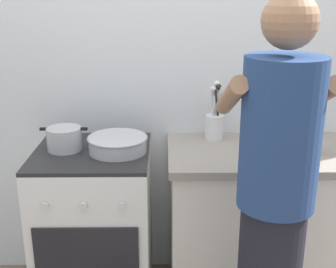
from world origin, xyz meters
The scene contains 9 objects.
back_wall centered at (0.20, 0.50, 1.25)m, with size 3.20×0.10×2.50m.
countertop centered at (0.55, 0.15, 0.45)m, with size 1.00×0.60×0.90m.
stove_range centered at (-0.35, 0.15, 0.45)m, with size 0.60×0.62×0.90m.
pot centered at (-0.49, 0.17, 0.96)m, with size 0.25×0.18×0.12m.
mixing_bowl centered at (-0.21, 0.13, 0.95)m, with size 0.31×0.31×0.08m.
utensil_crock centered at (0.31, 0.33, 1.00)m, with size 0.10×0.10×0.33m.
spice_bottle centered at (0.55, 0.07, 0.94)m, with size 0.04×0.04×0.09m.
oil_bottle centered at (0.79, 0.09, 1.00)m, with size 0.07×0.07×0.25m.
person centered at (0.46, -0.46, 0.86)m, with size 0.41×0.50×1.70m.
Camera 1 is at (0.03, -2.03, 1.70)m, focal length 47.45 mm.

